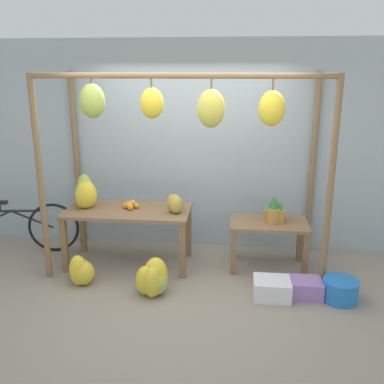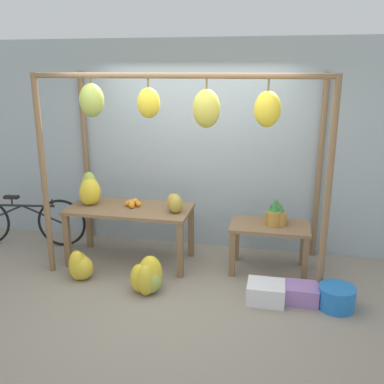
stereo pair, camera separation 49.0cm
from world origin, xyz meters
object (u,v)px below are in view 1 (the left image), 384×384
at_px(banana_pile_on_table, 85,194).
at_px(orange_pile, 131,205).
at_px(papaya_pile, 175,204).
at_px(fruit_crate_white, 272,288).
at_px(pineapple_cluster, 274,211).
at_px(banana_pile_ground_right, 153,280).
at_px(banana_pile_ground_left, 81,271).
at_px(blue_bucket, 340,290).
at_px(parked_bicycle, 13,227).
at_px(fruit_crate_purple, 305,288).

relative_size(banana_pile_on_table, orange_pile, 1.89).
bearing_deg(orange_pile, papaya_pile, -10.08).
height_order(orange_pile, fruit_crate_white, orange_pile).
bearing_deg(banana_pile_on_table, pineapple_cluster, 2.70).
bearing_deg(pineapple_cluster, orange_pile, -177.23).
xyz_separation_m(banana_pile_on_table, banana_pile_ground_right, (0.99, -0.77, -0.73)).
bearing_deg(pineapple_cluster, fruit_crate_white, -93.75).
bearing_deg(banana_pile_ground_left, blue_bucket, -1.35).
bearing_deg(banana_pile_ground_right, papaya_pile, 77.33).
bearing_deg(banana_pile_ground_right, parked_bicycle, 155.96).
bearing_deg(pineapple_cluster, parked_bicycle, 179.06).
relative_size(banana_pile_ground_left, fruit_crate_purple, 1.05).
xyz_separation_m(banana_pile_ground_left, parked_bicycle, (-1.22, 0.79, 0.20)).
bearing_deg(papaya_pile, parked_bicycle, 173.79).
bearing_deg(orange_pile, banana_pile_ground_left, -125.58).
bearing_deg(blue_bucket, banana_pile_ground_left, 178.65).
bearing_deg(parked_bicycle, banana_pile_on_table, -8.60).
distance_m(blue_bucket, papaya_pile, 2.10).
bearing_deg(orange_pile, fruit_crate_white, -22.73).
bearing_deg(parked_bicycle, banana_pile_ground_right, -24.04).
xyz_separation_m(orange_pile, fruit_crate_white, (1.73, -0.72, -0.67)).
bearing_deg(banana_pile_ground_right, blue_bucket, 2.35).
xyz_separation_m(pineapple_cluster, blue_bucket, (0.68, -0.80, -0.60)).
distance_m(orange_pile, fruit_crate_purple, 2.30).
height_order(banana_pile_ground_right, papaya_pile, papaya_pile).
relative_size(fruit_crate_white, papaya_pile, 1.48).
bearing_deg(pineapple_cluster, banana_pile_ground_left, -161.98).
relative_size(banana_pile_ground_left, parked_bicycle, 0.21).
xyz_separation_m(orange_pile, papaya_pile, (0.58, -0.10, 0.07)).
relative_size(orange_pile, blue_bucket, 0.58).
bearing_deg(papaya_pile, banana_pile_ground_left, -152.50).
bearing_deg(pineapple_cluster, blue_bucket, -49.75).
distance_m(orange_pile, banana_pile_ground_right, 1.08).
distance_m(banana_pile_ground_left, parked_bicycle, 1.47).
distance_m(banana_pile_on_table, papaya_pile, 1.15).
height_order(parked_bicycle, fruit_crate_purple, parked_bicycle).
distance_m(pineapple_cluster, banana_pile_ground_right, 1.71).
distance_m(orange_pile, fruit_crate_white, 1.99).
height_order(orange_pile, blue_bucket, orange_pile).
bearing_deg(banana_pile_ground_right, pineapple_cluster, 32.96).
bearing_deg(orange_pile, banana_pile_on_table, -177.52).
bearing_deg(papaya_pile, fruit_crate_white, -28.38).
bearing_deg(papaya_pile, pineapple_cluster, 8.92).
height_order(pineapple_cluster, parked_bicycle, pineapple_cluster).
bearing_deg(blue_bucket, parked_bicycle, 168.33).
bearing_deg(papaya_pile, banana_pile_ground_right, -102.67).
bearing_deg(fruit_crate_white, fruit_crate_purple, 11.25).
height_order(banana_pile_on_table, fruit_crate_white, banana_pile_on_table).
distance_m(fruit_crate_white, blue_bucket, 0.73).
bearing_deg(banana_pile_ground_right, fruit_crate_white, 3.11).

